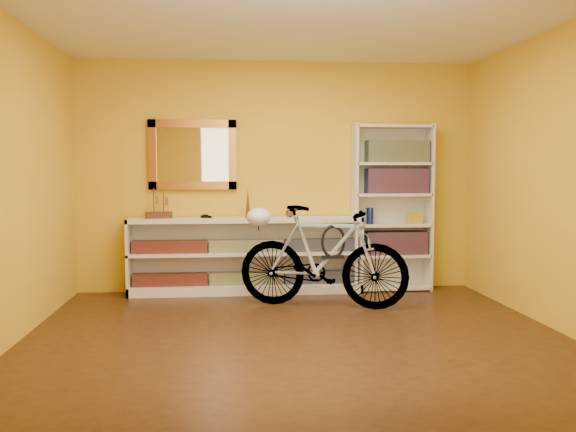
{
  "coord_description": "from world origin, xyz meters",
  "views": [
    {
      "loc": [
        -0.56,
        -4.92,
        1.38
      ],
      "look_at": [
        0.0,
        0.7,
        0.95
      ],
      "focal_mm": 37.8,
      "sensor_mm": 36.0,
      "label": 1
    }
  ],
  "objects": [
    {
      "name": "book_row_a",
      "position": [
        1.36,
        1.84,
        0.55
      ],
      "size": [
        0.7,
        0.22,
        0.26
      ],
      "primitive_type": "cube",
      "color": "maroon",
      "rests_on": "bookcase"
    },
    {
      "name": "gilt_mirror",
      "position": [
        -0.95,
        1.97,
        1.55
      ],
      "size": [
        0.98,
        0.06,
        0.78
      ],
      "primitive_type": "cube",
      "color": "brown",
      "rests_on": "back_wall"
    },
    {
      "name": "helmet",
      "position": [
        -0.25,
        1.24,
        0.9
      ],
      "size": [
        0.25,
        0.24,
        0.19
      ],
      "primitive_type": "ellipsoid",
      "color": "white",
      "rests_on": "bicycle"
    },
    {
      "name": "yellow_bag",
      "position": [
        1.56,
        1.8,
        0.83
      ],
      "size": [
        0.18,
        0.14,
        0.12
      ],
      "primitive_type": "cube",
      "rotation": [
        0.0,
        0.0,
        0.2
      ],
      "color": "gold",
      "rests_on": "bookcase"
    },
    {
      "name": "right_wall",
      "position": [
        2.25,
        0.0,
        1.3
      ],
      "size": [
        0.01,
        4.0,
        2.6
      ],
      "primitive_type": "cube",
      "color": "gold",
      "rests_on": "ground"
    },
    {
      "name": "book_row_c",
      "position": [
        1.36,
        1.84,
        1.59
      ],
      "size": [
        0.7,
        0.22,
        0.25
      ],
      "primitive_type": "cube",
      "color": "navy",
      "rests_on": "bookcase"
    },
    {
      "name": "bronze_ornament",
      "position": [
        -0.34,
        1.81,
        1.02
      ],
      "size": [
        0.06,
        0.06,
        0.33
      ],
      "primitive_type": "cone",
      "color": "brown",
      "rests_on": "console_unit"
    },
    {
      "name": "toy_car",
      "position": [
        -0.8,
        1.81,
        0.85
      ],
      "size": [
        0.0,
        0.0,
        0.0
      ],
      "primitive_type": "imported",
      "rotation": [
        0.0,
        0.0,
        1.27
      ],
      "color": "black",
      "rests_on": "console_unit"
    },
    {
      "name": "floor",
      "position": [
        0.0,
        0.0,
        -0.01
      ],
      "size": [
        4.5,
        4.0,
        0.01
      ],
      "primitive_type": "cube",
      "color": "black",
      "rests_on": "ground"
    },
    {
      "name": "book_row_b",
      "position": [
        1.36,
        1.84,
        1.25
      ],
      "size": [
        0.7,
        0.22,
        0.28
      ],
      "primitive_type": "cube",
      "color": "maroon",
      "rests_on": "bookcase"
    },
    {
      "name": "travel_mug",
      "position": [
        1.05,
        1.82,
        0.86
      ],
      "size": [
        0.08,
        0.08,
        0.19
      ],
      "primitive_type": "cylinder",
      "color": "#162799",
      "rests_on": "bookcase"
    },
    {
      "name": "ceiling",
      "position": [
        0.0,
        0.0,
        2.6
      ],
      "size": [
        4.5,
        4.0,
        0.01
      ],
      "primitive_type": "cube",
      "color": "silver",
      "rests_on": "ground"
    },
    {
      "name": "red_tin",
      "position": [
        1.11,
        1.87,
        1.57
      ],
      "size": [
        0.17,
        0.17,
        0.2
      ],
      "primitive_type": "cube",
      "rotation": [
        0.0,
        0.0,
        -0.06
      ],
      "color": "maroon",
      "rests_on": "bookcase"
    },
    {
      "name": "u_lock",
      "position": [
        0.48,
        1.0,
        0.67
      ],
      "size": [
        0.25,
        0.03,
        0.25
      ],
      "primitive_type": "torus",
      "rotation": [
        1.57,
        0.0,
        0.0
      ],
      "color": "black",
      "rests_on": "bicycle"
    },
    {
      "name": "console_unit",
      "position": [
        -0.36,
        1.81,
        0.42
      ],
      "size": [
        2.6,
        0.35,
        0.85
      ],
      "primitive_type": null,
      "color": "silver",
      "rests_on": "floor"
    },
    {
      "name": "model_ship",
      "position": [
        -1.32,
        1.81,
        1.02
      ],
      "size": [
        0.3,
        0.18,
        0.33
      ],
      "primitive_type": null,
      "rotation": [
        0.0,
        0.0,
        0.3
      ],
      "color": "#3C1D11",
      "rests_on": "console_unit"
    },
    {
      "name": "back_wall",
      "position": [
        0.0,
        2.0,
        1.3
      ],
      "size": [
        4.5,
        0.01,
        2.6
      ],
      "primitive_type": "cube",
      "color": "gold",
      "rests_on": "ground"
    },
    {
      "name": "cd_row_lower",
      "position": [
        -0.36,
        1.79,
        0.17
      ],
      "size": [
        2.5,
        0.13,
        0.14
      ],
      "primitive_type": "cube",
      "color": "black",
      "rests_on": "console_unit"
    },
    {
      "name": "cd_row_upper",
      "position": [
        -0.36,
        1.79,
        0.54
      ],
      "size": [
        2.5,
        0.13,
        0.14
      ],
      "primitive_type": "cube",
      "color": "#1B5279",
      "rests_on": "console_unit"
    },
    {
      "name": "bicycle",
      "position": [
        0.38,
        1.03,
        0.51
      ],
      "size": [
        0.97,
        1.8,
        1.03
      ],
      "primitive_type": "imported",
      "rotation": [
        0.0,
        0.0,
        1.25
      ],
      "color": "silver",
      "rests_on": "floor"
    },
    {
      "name": "decorative_orb",
      "position": [
        0.13,
        1.81,
        0.9
      ],
      "size": [
        0.09,
        0.09,
        0.09
      ],
      "primitive_type": "sphere",
      "color": "brown",
      "rests_on": "console_unit"
    },
    {
      "name": "left_wall",
      "position": [
        -2.25,
        0.0,
        1.3
      ],
      "size": [
        0.01,
        4.0,
        2.6
      ],
      "primitive_type": "cube",
      "color": "gold",
      "rests_on": "ground"
    },
    {
      "name": "wall_socket",
      "position": [
        0.9,
        1.99,
        0.25
      ],
      "size": [
        0.09,
        0.02,
        0.09
      ],
      "primitive_type": "cube",
      "color": "silver",
      "rests_on": "back_wall"
    },
    {
      "name": "bookcase",
      "position": [
        1.31,
        1.84,
        0.95
      ],
      "size": [
        0.9,
        0.3,
        1.9
      ],
      "primitive_type": null,
      "color": "silver",
      "rests_on": "floor"
    }
  ]
}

